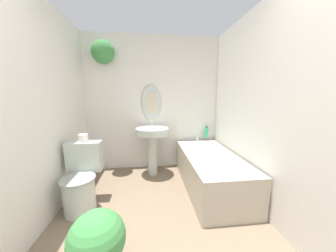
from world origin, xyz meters
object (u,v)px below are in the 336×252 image
object	(u,v)px
bathtub	(210,170)
shampoo_bottle	(206,132)
toilet	(81,181)
toilet_paper_roll	(83,138)
pedestal_sink	(152,140)
potted_plant	(97,243)

from	to	relation	value
bathtub	shampoo_bottle	distance (m)	0.86
toilet	shampoo_bottle	xyz separation A→B (m)	(1.89, 1.01, 0.34)
toilet	shampoo_bottle	bearing A→B (deg)	27.95
bathtub	toilet_paper_roll	distance (m)	1.81
bathtub	shampoo_bottle	size ratio (longest dim) A/B	7.65
pedestal_sink	bathtub	distance (m)	1.04
bathtub	potted_plant	distance (m)	1.73
pedestal_sink	shampoo_bottle	bearing A→B (deg)	11.36
potted_plant	toilet_paper_roll	xyz separation A→B (m)	(-0.44, 1.07, 0.52)
pedestal_sink	toilet_paper_roll	bearing A→B (deg)	-144.33
toilet	shampoo_bottle	world-z (taller)	shampoo_bottle
toilet	pedestal_sink	xyz separation A→B (m)	(0.88, 0.80, 0.26)
pedestal_sink	shampoo_bottle	size ratio (longest dim) A/B	4.48
shampoo_bottle	toilet	bearing A→B (deg)	-152.05
toilet	toilet_paper_roll	distance (m)	0.52
pedestal_sink	potted_plant	size ratio (longest dim) A/B	1.68
pedestal_sink	potted_plant	world-z (taller)	pedestal_sink
bathtub	potted_plant	xyz separation A→B (m)	(-1.27, -1.17, 0.05)
toilet	bathtub	distance (m)	1.74
toilet	potted_plant	world-z (taller)	toilet
potted_plant	bathtub	bearing A→B (deg)	42.67
pedestal_sink	toilet	bearing A→B (deg)	-137.58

